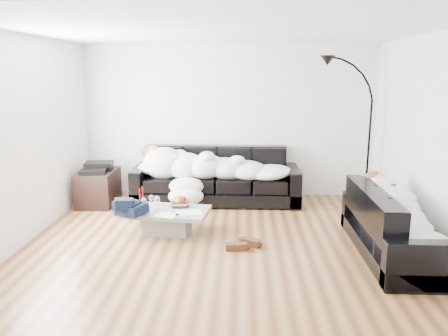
{
  "coord_description": "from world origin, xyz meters",
  "views": [
    {
      "loc": [
        0.24,
        -5.29,
        2.12
      ],
      "look_at": [
        0.0,
        0.3,
        0.9
      ],
      "focal_mm": 35.0,
      "sensor_mm": 36.0,
      "label": 1
    }
  ],
  "objects_px": {
    "shoes": "(243,244)",
    "fruit_bowl": "(180,202)",
    "coffee_table": "(167,221)",
    "av_cabinet": "(98,188)",
    "candle_left": "(140,197)",
    "wine_glass_b": "(144,203)",
    "candle_right": "(143,196)",
    "wine_glass_c": "(157,203)",
    "floor_lamp": "(369,141)",
    "sofa_back": "(216,176)",
    "wine_glass_a": "(151,201)",
    "sofa_right": "(396,223)",
    "stereo": "(97,167)",
    "sleeper_right": "(398,205)",
    "sleeper_back": "(216,164)"
  },
  "relations": [
    {
      "from": "candle_left",
      "to": "wine_glass_c",
      "type": "bearing_deg",
      "value": -37.26
    },
    {
      "from": "coffee_table",
      "to": "candle_right",
      "type": "height_order",
      "value": "candle_right"
    },
    {
      "from": "candle_right",
      "to": "stereo",
      "type": "distance_m",
      "value": 1.46
    },
    {
      "from": "candle_left",
      "to": "coffee_table",
      "type": "bearing_deg",
      "value": -26.88
    },
    {
      "from": "sleeper_right",
      "to": "floor_lamp",
      "type": "bearing_deg",
      "value": -5.72
    },
    {
      "from": "wine_glass_c",
      "to": "floor_lamp",
      "type": "height_order",
      "value": "floor_lamp"
    },
    {
      "from": "shoes",
      "to": "fruit_bowl",
      "type": "bearing_deg",
      "value": 150.23
    },
    {
      "from": "wine_glass_c",
      "to": "shoes",
      "type": "xyz_separation_m",
      "value": [
        1.15,
        -0.47,
        -0.37
      ]
    },
    {
      "from": "shoes",
      "to": "floor_lamp",
      "type": "xyz_separation_m",
      "value": [
        2.01,
        1.92,
        1.0
      ]
    },
    {
      "from": "sleeper_right",
      "to": "wine_glass_b",
      "type": "height_order",
      "value": "sleeper_right"
    },
    {
      "from": "sleeper_back",
      "to": "wine_glass_c",
      "type": "relative_size",
      "value": 12.21
    },
    {
      "from": "sofa_right",
      "to": "wine_glass_b",
      "type": "relative_size",
      "value": 12.47
    },
    {
      "from": "sofa_right",
      "to": "av_cabinet",
      "type": "height_order",
      "value": "sofa_right"
    },
    {
      "from": "sofa_back",
      "to": "coffee_table",
      "type": "distance_m",
      "value": 1.64
    },
    {
      "from": "wine_glass_a",
      "to": "floor_lamp",
      "type": "xyz_separation_m",
      "value": [
        3.26,
        1.3,
        0.64
      ]
    },
    {
      "from": "wine_glass_c",
      "to": "shoes",
      "type": "distance_m",
      "value": 1.3
    },
    {
      "from": "sofa_back",
      "to": "candle_right",
      "type": "xyz_separation_m",
      "value": [
        -0.94,
        -1.29,
        0.01
      ]
    },
    {
      "from": "wine_glass_c",
      "to": "wine_glass_a",
      "type": "bearing_deg",
      "value": 125.95
    },
    {
      "from": "wine_glass_b",
      "to": "floor_lamp",
      "type": "bearing_deg",
      "value": 23.01
    },
    {
      "from": "sofa_right",
      "to": "candle_right",
      "type": "height_order",
      "value": "sofa_right"
    },
    {
      "from": "sleeper_back",
      "to": "wine_glass_b",
      "type": "distance_m",
      "value": 1.71
    },
    {
      "from": "wine_glass_b",
      "to": "wine_glass_c",
      "type": "relative_size",
      "value": 0.82
    },
    {
      "from": "wine_glass_b",
      "to": "fruit_bowl",
      "type": "bearing_deg",
      "value": 13.72
    },
    {
      "from": "sofa_back",
      "to": "wine_glass_c",
      "type": "height_order",
      "value": "sofa_back"
    },
    {
      "from": "coffee_table",
      "to": "av_cabinet",
      "type": "bearing_deg",
      "value": 136.51
    },
    {
      "from": "wine_glass_a",
      "to": "coffee_table",
      "type": "bearing_deg",
      "value": -30.78
    },
    {
      "from": "av_cabinet",
      "to": "sleeper_back",
      "type": "bearing_deg",
      "value": 4.28
    },
    {
      "from": "wine_glass_a",
      "to": "wine_glass_c",
      "type": "distance_m",
      "value": 0.18
    },
    {
      "from": "stereo",
      "to": "av_cabinet",
      "type": "bearing_deg",
      "value": 0.0
    },
    {
      "from": "wine_glass_a",
      "to": "wine_glass_b",
      "type": "height_order",
      "value": "wine_glass_a"
    },
    {
      "from": "wine_glass_a",
      "to": "stereo",
      "type": "height_order",
      "value": "stereo"
    },
    {
      "from": "sleeper_right",
      "to": "shoes",
      "type": "relative_size",
      "value": 3.8
    },
    {
      "from": "sofa_right",
      "to": "candle_right",
      "type": "bearing_deg",
      "value": 75.58
    },
    {
      "from": "sofa_right",
      "to": "shoes",
      "type": "distance_m",
      "value": 1.84
    },
    {
      "from": "candle_left",
      "to": "wine_glass_b",
      "type": "bearing_deg",
      "value": -62.06
    },
    {
      "from": "shoes",
      "to": "stereo",
      "type": "bearing_deg",
      "value": 149.48
    },
    {
      "from": "sofa_right",
      "to": "fruit_bowl",
      "type": "relative_size",
      "value": 7.91
    },
    {
      "from": "wine_glass_b",
      "to": "candle_right",
      "type": "height_order",
      "value": "candle_right"
    },
    {
      "from": "stereo",
      "to": "floor_lamp",
      "type": "xyz_separation_m",
      "value": [
        4.38,
        0.16,
        0.43
      ]
    },
    {
      "from": "av_cabinet",
      "to": "wine_glass_c",
      "type": "bearing_deg",
      "value": -47.41
    },
    {
      "from": "shoes",
      "to": "floor_lamp",
      "type": "distance_m",
      "value": 2.95
    },
    {
      "from": "floor_lamp",
      "to": "wine_glass_c",
      "type": "bearing_deg",
      "value": -134.98
    },
    {
      "from": "shoes",
      "to": "wine_glass_b",
      "type": "bearing_deg",
      "value": 165.34
    },
    {
      "from": "av_cabinet",
      "to": "shoes",
      "type": "bearing_deg",
      "value": -37.58
    },
    {
      "from": "wine_glass_a",
      "to": "candle_left",
      "type": "height_order",
      "value": "candle_left"
    },
    {
      "from": "coffee_table",
      "to": "wine_glass_c",
      "type": "distance_m",
      "value": 0.29
    },
    {
      "from": "shoes",
      "to": "candle_right",
      "type": "bearing_deg",
      "value": 159.35
    },
    {
      "from": "wine_glass_b",
      "to": "shoes",
      "type": "bearing_deg",
      "value": -20.72
    },
    {
      "from": "floor_lamp",
      "to": "sofa_back",
      "type": "bearing_deg",
      "value": -161.24
    },
    {
      "from": "sofa_right",
      "to": "wine_glass_c",
      "type": "xyz_separation_m",
      "value": [
        -2.95,
        0.6,
        0.03
      ]
    }
  ]
}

